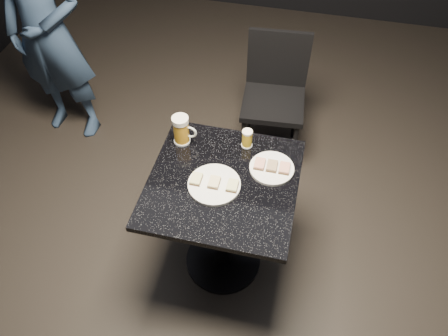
{
  "coord_description": "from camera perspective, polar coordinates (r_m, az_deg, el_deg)",
  "views": [
    {
      "loc": [
        0.3,
        -1.27,
        2.33
      ],
      "look_at": [
        0.0,
        0.02,
        0.82
      ],
      "focal_mm": 35.0,
      "sensor_mm": 36.0,
      "label": 1
    }
  ],
  "objects": [
    {
      "name": "chair",
      "position": [
        2.95,
        6.63,
        10.02
      ],
      "size": [
        0.43,
        0.43,
        0.87
      ],
      "color": "black",
      "rests_on": "floor"
    },
    {
      "name": "beer_mug",
      "position": [
        2.18,
        -5.57,
        4.98
      ],
      "size": [
        0.12,
        0.09,
        0.16
      ],
      "color": "silver",
      "rests_on": "table"
    },
    {
      "name": "beer_tumbler",
      "position": [
        2.17,
        3.03,
        3.88
      ],
      "size": [
        0.06,
        0.06,
        0.1
      ],
      "color": "silver",
      "rests_on": "table"
    },
    {
      "name": "floor",
      "position": [
        2.67,
        -0.1,
        -11.96
      ],
      "size": [
        6.0,
        6.0,
        0.0
      ],
      "primitive_type": "plane",
      "color": "black",
      "rests_on": "ground"
    },
    {
      "name": "patron",
      "position": [
        3.14,
        -22.11,
        16.09
      ],
      "size": [
        0.6,
        0.42,
        1.6
      ],
      "primitive_type": "imported",
      "rotation": [
        0.0,
        0.0,
        -0.06
      ],
      "color": "navy",
      "rests_on": "floor"
    },
    {
      "name": "canapes_on_plate_large",
      "position": [
        2.01,
        -1.29,
        -1.87
      ],
      "size": [
        0.22,
        0.07,
        0.02
      ],
      "color": "#4C3521",
      "rests_on": "plate_large"
    },
    {
      "name": "plate_large",
      "position": [
        2.03,
        -1.29,
        -2.16
      ],
      "size": [
        0.25,
        0.25,
        0.01
      ],
      "primitive_type": "cylinder",
      "color": "white",
      "rests_on": "table"
    },
    {
      "name": "table",
      "position": [
        2.24,
        -0.12,
        -5.63
      ],
      "size": [
        0.7,
        0.7,
        0.75
      ],
      "color": "black",
      "rests_on": "floor"
    },
    {
      "name": "canapes_on_plate_small",
      "position": [
        2.09,
        6.28,
        0.27
      ],
      "size": [
        0.17,
        0.07,
        0.02
      ],
      "color": "#4C3521",
      "rests_on": "plate_small"
    },
    {
      "name": "plate_small",
      "position": [
        2.1,
        6.25,
        -0.03
      ],
      "size": [
        0.21,
        0.21,
        0.01
      ],
      "primitive_type": "cylinder",
      "color": "white",
      "rests_on": "table"
    }
  ]
}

